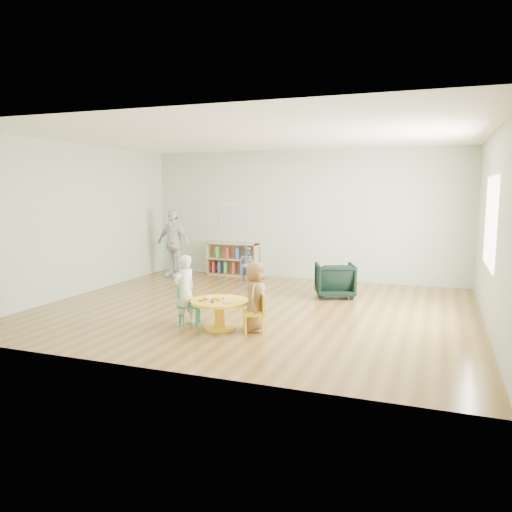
# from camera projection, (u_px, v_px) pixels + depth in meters

# --- Properties ---
(room) EXTENTS (7.10, 7.00, 2.80)m
(room) POSITION_uv_depth(u_px,v_px,m) (256.00, 194.00, 8.00)
(room) COLOR brown
(room) RESTS_ON ground
(activity_table) EXTENTS (0.82, 0.82, 0.45)m
(activity_table) POSITION_uv_depth(u_px,v_px,m) (220.00, 309.00, 7.05)
(activity_table) COLOR yellow
(activity_table) RESTS_ON ground
(kid_chair_left) EXTENTS (0.38, 0.38, 0.57)m
(kid_chair_left) POSITION_uv_depth(u_px,v_px,m) (187.00, 304.00, 7.28)
(kid_chair_left) COLOR #198C65
(kid_chair_left) RESTS_ON ground
(kid_chair_right) EXTENTS (0.39, 0.39, 0.55)m
(kid_chair_right) POSITION_uv_depth(u_px,v_px,m) (257.00, 312.00, 6.86)
(kid_chair_right) COLOR yellow
(kid_chair_right) RESTS_ON ground
(bookshelf) EXTENTS (1.20, 0.30, 0.75)m
(bookshelf) POSITION_uv_depth(u_px,v_px,m) (233.00, 259.00, 11.42)
(bookshelf) COLOR tan
(bookshelf) RESTS_ON ground
(alphabet_poster) EXTENTS (0.74, 0.01, 0.54)m
(alphabet_poster) POSITION_uv_depth(u_px,v_px,m) (235.00, 216.00, 11.40)
(alphabet_poster) COLOR white
(alphabet_poster) RESTS_ON ground
(armchair) EXTENTS (0.87, 0.88, 0.63)m
(armchair) POSITION_uv_depth(u_px,v_px,m) (335.00, 280.00, 9.11)
(armchair) COLOR black
(armchair) RESTS_ON ground
(child_left) EXTENTS (0.36, 0.44, 1.03)m
(child_left) POSITION_uv_depth(u_px,v_px,m) (185.00, 290.00, 7.21)
(child_left) COLOR silver
(child_left) RESTS_ON ground
(child_right) EXTENTS (0.36, 0.51, 0.98)m
(child_right) POSITION_uv_depth(u_px,v_px,m) (255.00, 297.00, 6.92)
(child_right) COLOR orange
(child_right) RESTS_ON ground
(toddler) EXTENTS (0.42, 0.36, 0.74)m
(toddler) POSITION_uv_depth(u_px,v_px,m) (247.00, 264.00, 10.70)
(toddler) COLOR #162039
(toddler) RESTS_ON ground
(adult_caretaker) EXTENTS (0.95, 0.54, 1.52)m
(adult_caretaker) POSITION_uv_depth(u_px,v_px,m) (173.00, 243.00, 11.17)
(adult_caretaker) COLOR silver
(adult_caretaker) RESTS_ON ground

